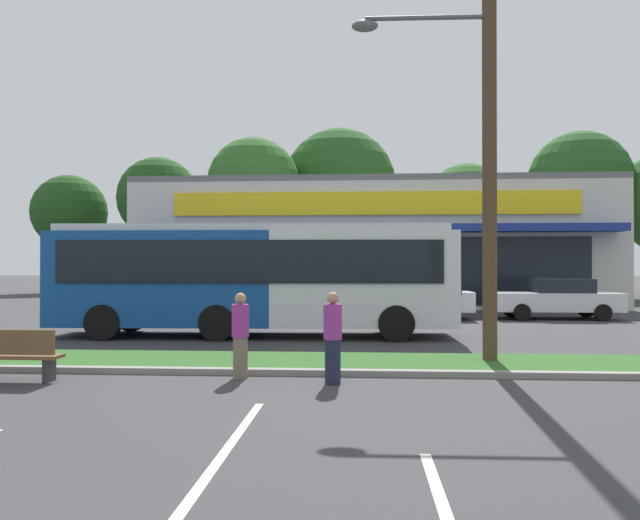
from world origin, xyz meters
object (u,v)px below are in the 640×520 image
at_px(bus_stop_bench, 14,354).
at_px(car_0, 413,299).
at_px(city_bus, 255,276).
at_px(utility_pole, 483,106).
at_px(car_2, 556,298).
at_px(pedestrian_by_pole, 240,335).
at_px(pedestrian_near_bench, 333,338).

xyz_separation_m(bus_stop_bench, car_0, (8.18, 13.50, 0.29)).
xyz_separation_m(city_bus, car_0, (5.12, 6.16, -0.98)).
relative_size(utility_pole, car_0, 2.21).
distance_m(utility_pole, car_2, 13.27).
bearing_deg(bus_stop_bench, pedestrian_by_pole, -170.82).
distance_m(utility_pole, car_0, 12.00).
bearing_deg(utility_pole, pedestrian_by_pole, -159.29).
bearing_deg(bus_stop_bench, car_0, -121.24).
distance_m(utility_pole, city_bus, 8.32).
bearing_deg(pedestrian_near_bench, city_bus, 120.10).
xyz_separation_m(bus_stop_bench, car_2, (13.73, 13.82, 0.29)).
bearing_deg(pedestrian_near_bench, car_2, 69.28).
distance_m(bus_stop_bench, car_2, 19.49).
xyz_separation_m(utility_pole, car_0, (-0.54, 11.05, -4.63)).
bearing_deg(city_bus, utility_pole, -42.56).
height_order(car_0, pedestrian_near_bench, pedestrian_near_bench).
height_order(city_bus, bus_stop_bench, city_bus).
distance_m(utility_pole, pedestrian_near_bench, 5.95).
height_order(bus_stop_bench, car_2, car_2).
bearing_deg(bus_stop_bench, city_bus, -112.69).
distance_m(city_bus, car_0, 8.07).
xyz_separation_m(car_2, pedestrian_near_bench, (-8.05, -13.60, 0.02)).
distance_m(bus_stop_bench, pedestrian_by_pole, 4.02).
distance_m(city_bus, pedestrian_near_bench, 7.64).
bearing_deg(car_0, utility_pole, 92.79).
relative_size(city_bus, pedestrian_near_bench, 7.22).
bearing_deg(pedestrian_near_bench, bus_stop_bench, -167.88).
distance_m(city_bus, car_2, 12.52).
relative_size(car_0, car_2, 0.96).
bearing_deg(bus_stop_bench, utility_pole, -164.37).
bearing_deg(car_0, bus_stop_bench, 58.76).
xyz_separation_m(car_0, pedestrian_near_bench, (-2.50, -13.27, 0.02)).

